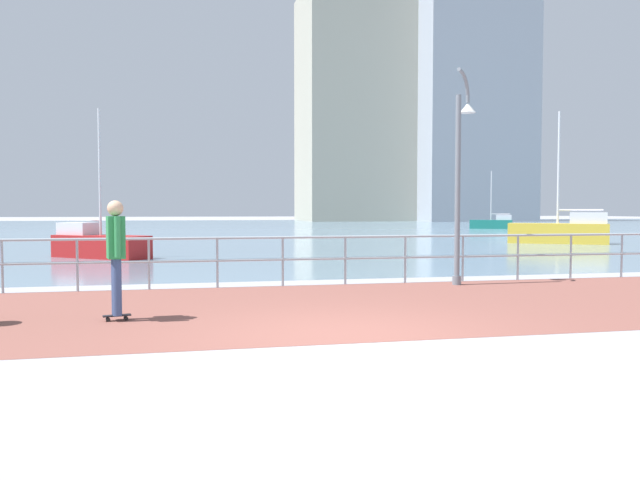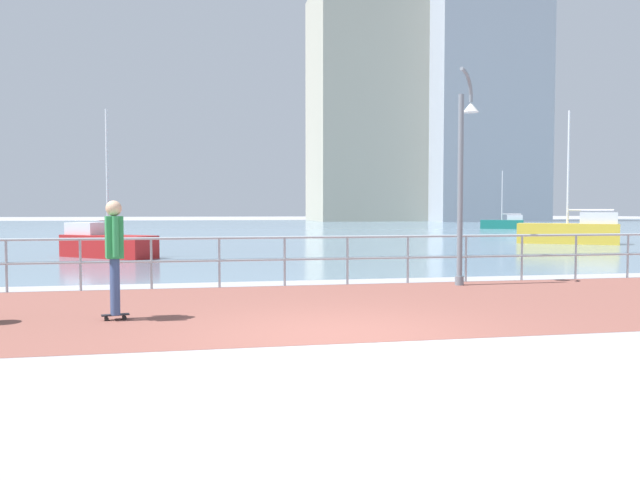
{
  "view_description": "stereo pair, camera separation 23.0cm",
  "coord_description": "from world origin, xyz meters",
  "px_view_note": "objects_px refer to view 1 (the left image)",
  "views": [
    {
      "loc": [
        -2.07,
        -7.91,
        1.65
      ],
      "look_at": [
        0.36,
        3.25,
        1.1
      ],
      "focal_mm": 35.02,
      "sensor_mm": 36.0,
      "label": 1
    },
    {
      "loc": [
        -1.84,
        -7.95,
        1.65
      ],
      "look_at": [
        0.36,
        3.25,
        1.1
      ],
      "focal_mm": 35.02,
      "sensor_mm": 36.0,
      "label": 2
    }
  ],
  "objects_px": {
    "skateboarder": "(116,248)",
    "sailboat_teal": "(98,244)",
    "sailboat_red": "(561,231)",
    "sailboat_ivory": "(492,223)",
    "lamppost": "(461,166)"
  },
  "relations": [
    {
      "from": "skateboarder",
      "to": "sailboat_teal",
      "type": "bearing_deg",
      "value": 98.46
    },
    {
      "from": "sailboat_ivory",
      "to": "sailboat_teal",
      "type": "bearing_deg",
      "value": -136.57
    },
    {
      "from": "skateboarder",
      "to": "sailboat_ivory",
      "type": "bearing_deg",
      "value": 56.02
    },
    {
      "from": "sailboat_ivory",
      "to": "sailboat_red",
      "type": "distance_m",
      "value": 24.55
    },
    {
      "from": "lamppost",
      "to": "sailboat_ivory",
      "type": "height_order",
      "value": "sailboat_ivory"
    },
    {
      "from": "lamppost",
      "to": "sailboat_teal",
      "type": "xyz_separation_m",
      "value": [
        -8.91,
        9.78,
        -2.13
      ]
    },
    {
      "from": "skateboarder",
      "to": "sailboat_teal",
      "type": "distance_m",
      "value": 13.13
    },
    {
      "from": "lamppost",
      "to": "sailboat_red",
      "type": "xyz_separation_m",
      "value": [
        12.17,
        14.64,
        -2.0
      ]
    },
    {
      "from": "lamppost",
      "to": "sailboat_teal",
      "type": "distance_m",
      "value": 13.4
    },
    {
      "from": "lamppost",
      "to": "sailboat_teal",
      "type": "bearing_deg",
      "value": 132.32
    },
    {
      "from": "skateboarder",
      "to": "sailboat_teal",
      "type": "relative_size",
      "value": 0.35
    },
    {
      "from": "sailboat_red",
      "to": "sailboat_teal",
      "type": "bearing_deg",
      "value": -167.0
    },
    {
      "from": "lamppost",
      "to": "sailboat_red",
      "type": "height_order",
      "value": "sailboat_red"
    },
    {
      "from": "skateboarder",
      "to": "sailboat_ivory",
      "type": "relative_size",
      "value": 0.35
    },
    {
      "from": "skateboarder",
      "to": "sailboat_teal",
      "type": "xyz_separation_m",
      "value": [
        -1.93,
        12.98,
        -0.59
      ]
    }
  ]
}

